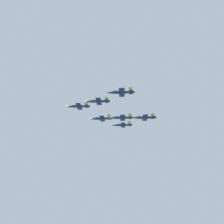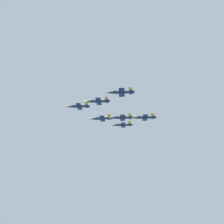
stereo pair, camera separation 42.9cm
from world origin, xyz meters
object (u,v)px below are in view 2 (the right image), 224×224
object	(u,v)px
jet_left_outer	(120,92)
jet_lead	(78,106)
jet_slot_rear	(122,118)
jet_right_outer	(122,125)
jet_trailing	(144,117)
jet_left_wingman	(97,101)
jet_right_wingman	(101,118)

from	to	relation	value
jet_left_outer	jet_lead	bearing A→B (deg)	-40.51
jet_left_outer	jet_slot_rear	xyz separation A→B (m)	(-11.92, 23.21, -5.15)
jet_right_outer	jet_slot_rear	size ratio (longest dim) A/B	1.00
jet_left_outer	jet_trailing	size ratio (longest dim) A/B	1.02
jet_left_outer	jet_slot_rear	distance (m)	26.60
jet_left_wingman	jet_slot_rear	xyz separation A→B (m)	(7.69, 18.62, -6.31)
jet_left_wingman	jet_right_outer	distance (m)	42.06
jet_slot_rear	jet_left_outer	bearing A→B (deg)	89.01
jet_lead	jet_right_wingman	size ratio (longest dim) A/B	0.97
jet_lead	jet_left_wingman	distance (m)	20.40
jet_left_outer	jet_right_outer	size ratio (longest dim) A/B	1.04
jet_left_outer	jet_trailing	distance (m)	30.76
jet_slot_rear	jet_right_outer	bearing A→B (deg)	-90.99
jet_right_wingman	jet_right_outer	bearing A→B (deg)	-138.61
jet_lead	jet_right_wingman	bearing A→B (deg)	-140.07
jet_left_wingman	jet_right_wingman	distance (m)	26.11
jet_left_wingman	jet_trailing	size ratio (longest dim) A/B	0.98
jet_left_wingman	jet_left_outer	size ratio (longest dim) A/B	0.97
jet_right_wingman	jet_lead	bearing A→B (deg)	41.39
jet_trailing	jet_right_wingman	bearing A→B (deg)	-23.11
jet_left_outer	jet_right_outer	distance (m)	52.19
jet_lead	jet_right_wingman	world-z (taller)	jet_lead
jet_left_wingman	jet_left_outer	distance (m)	20.18
jet_left_wingman	jet_slot_rear	size ratio (longest dim) A/B	1.00
jet_right_wingman	jet_slot_rear	world-z (taller)	jet_right_wingman
jet_lead	jet_trailing	bearing A→B (deg)	179.56
jet_slot_rear	jet_trailing	world-z (taller)	jet_slot_rear
jet_left_wingman	jet_left_outer	bearing A→B (deg)	139.76
jet_lead	jet_right_outer	xyz separation A→B (m)	(15.38, 37.24, -4.29)
jet_lead	jet_slot_rear	world-z (taller)	jet_lead
jet_trailing	jet_left_outer	bearing A→B (deg)	59.45
jet_lead	jet_left_wingman	xyz separation A→B (m)	(19.62, -4.59, -3.21)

